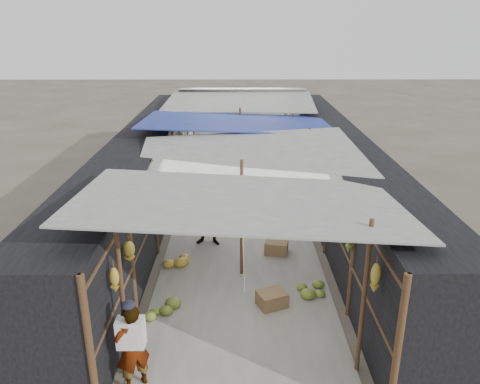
{
  "coord_description": "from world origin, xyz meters",
  "views": [
    {
      "loc": [
        -0.08,
        -6.0,
        5.19
      ],
      "look_at": [
        -0.03,
        4.82,
        1.25
      ],
      "focal_mm": 35.0,
      "sensor_mm": 36.0,
      "label": 1
    }
  ],
  "objects_px": {
    "crate_near": "(276,247)",
    "vendor_elderly": "(132,347)",
    "black_basin": "(289,179)",
    "vendor_seated": "(281,189)",
    "shopper_blue": "(210,216)"
  },
  "relations": [
    {
      "from": "vendor_seated",
      "to": "black_basin",
      "type": "bearing_deg",
      "value": 152.55
    },
    {
      "from": "black_basin",
      "to": "vendor_seated",
      "type": "relative_size",
      "value": 0.65
    },
    {
      "from": "crate_near",
      "to": "shopper_blue",
      "type": "bearing_deg",
      "value": 174.73
    },
    {
      "from": "crate_near",
      "to": "vendor_elderly",
      "type": "relative_size",
      "value": 0.37
    },
    {
      "from": "vendor_elderly",
      "to": "vendor_seated",
      "type": "relative_size",
      "value": 1.53
    },
    {
      "from": "crate_near",
      "to": "vendor_elderly",
      "type": "bearing_deg",
      "value": -108.17
    },
    {
      "from": "black_basin",
      "to": "vendor_elderly",
      "type": "bearing_deg",
      "value": -109.14
    },
    {
      "from": "vendor_seated",
      "to": "shopper_blue",
      "type": "bearing_deg",
      "value": -50.08
    },
    {
      "from": "shopper_blue",
      "to": "vendor_seated",
      "type": "relative_size",
      "value": 1.65
    },
    {
      "from": "crate_near",
      "to": "vendor_seated",
      "type": "xyz_separation_m",
      "value": [
        0.4,
        3.26,
        0.31
      ]
    },
    {
      "from": "vendor_elderly",
      "to": "shopper_blue",
      "type": "xyz_separation_m",
      "value": [
        0.89,
        4.79,
        0.05
      ]
    },
    {
      "from": "shopper_blue",
      "to": "vendor_elderly",
      "type": "bearing_deg",
      "value": -93.12
    },
    {
      "from": "shopper_blue",
      "to": "crate_near",
      "type": "bearing_deg",
      "value": -9.55
    },
    {
      "from": "black_basin",
      "to": "crate_near",
      "type": "bearing_deg",
      "value": -99.27
    },
    {
      "from": "crate_near",
      "to": "vendor_elderly",
      "type": "distance_m",
      "value": 4.99
    }
  ]
}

